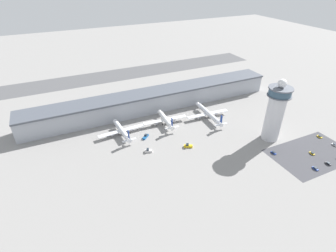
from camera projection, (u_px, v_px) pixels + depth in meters
The scene contains 17 objects.
ground_plane at pixel (188, 145), 210.96m from camera, with size 1000.00×1000.00×0.00m, color gray.
terminal_building at pixel (155, 100), 260.01m from camera, with size 251.13×25.00×19.14m.
runway_strip at pixel (124, 74), 349.46m from camera, with size 376.69×44.00×0.01m, color #515154.
control_tower at pixel (275, 112), 206.41m from camera, with size 18.37×18.37×52.23m.
parking_lot_surface at pixel (312, 154), 200.98m from camera, with size 64.00×40.00×0.01m, color #424247.
airplane_gate_alpha at pixel (122, 131), 221.93m from camera, with size 40.45×36.00×12.98m.
airplane_gate_bravo at pixel (166, 120), 236.72m from camera, with size 41.20×33.45×14.06m.
airplane_gate_charlie at pixel (208, 114), 246.81m from camera, with size 41.90×45.71×13.45m.
service_truck_catering at pixel (188, 146), 208.05m from camera, with size 7.17×5.41×3.12m.
service_truck_fuel at pixel (148, 151), 202.78m from camera, with size 6.06×4.38×2.97m.
service_truck_baggage at pixel (146, 137), 219.67m from camera, with size 7.00×6.69×2.76m.
car_yellow_taxi at pixel (335, 145), 210.21m from camera, with size 1.82×4.58×1.48m.
car_maroon_suv at pixel (315, 168), 185.71m from camera, with size 1.90×4.57×1.50m.
car_green_van at pixel (312, 153), 200.68m from camera, with size 1.82×4.21×1.48m.
car_white_wagon at pixel (274, 153), 201.28m from camera, with size 1.92×4.41×1.45m.
car_silver_sedan at pixel (320, 137), 220.33m from camera, with size 1.86×4.23×1.52m.
car_navy_sedan at pixel (328, 164), 190.30m from camera, with size 1.89×4.25×1.52m.
Camera 1 is at (-87.22, -148.93, 123.35)m, focal length 28.00 mm.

